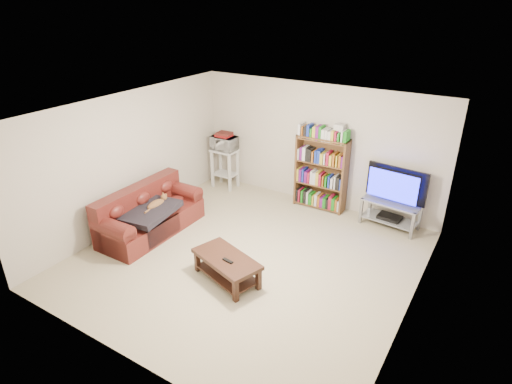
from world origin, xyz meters
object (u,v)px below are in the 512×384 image
Objects in this scene: coffee_table at (227,264)px; tv_stand at (391,210)px; bookshelf at (321,172)px; sofa at (148,216)px.

tv_stand is (1.60, 2.87, 0.07)m from coffee_table.
bookshelf is (-1.42, 0.06, 0.40)m from tv_stand.
coffee_table is 3.29m from tv_stand.
bookshelf reaches higher than tv_stand.
sofa is 3.35m from bookshelf.
tv_stand is 0.72× the size of bookshelf.
sofa is 1.34× the size of bookshelf.
coffee_table is 0.82× the size of bookshelf.
bookshelf is (0.18, 2.94, 0.48)m from coffee_table.
bookshelf reaches higher than sofa.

